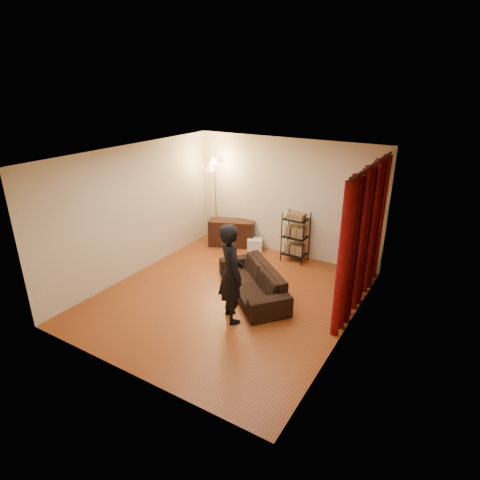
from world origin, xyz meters
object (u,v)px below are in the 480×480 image
Objects in this scene: wire_shelf at (295,237)px; floor_lamp at (216,202)px; storage_boxes at (254,244)px; media_cabinet at (232,233)px; sofa at (253,281)px; person at (231,273)px.

floor_lamp is (-2.07, -0.13, 0.53)m from wire_shelf.
floor_lamp reaches higher than storage_boxes.
storage_boxes is 0.31× the size of wire_shelf.
floor_lamp reaches higher than wire_shelf.
media_cabinet is 0.66m from storage_boxes.
storage_boxes is at bearing -166.19° from wire_shelf.
media_cabinet is (-1.66, 1.88, 0.03)m from sofa.
floor_lamp is at bearing -179.83° from sofa.
wire_shelf is at bearing -22.78° from media_cabinet.
media_cabinet is 1.72m from wire_shelf.
media_cabinet is (-1.75, 2.79, -0.55)m from person.
person is 1.52× the size of wire_shelf.
sofa is 2.17m from storage_boxes.
sofa is 1.80× the size of media_cabinet.
media_cabinet is 0.97× the size of wire_shelf.
wire_shelf is (0.04, 1.87, 0.28)m from sofa.
sofa is 1.15× the size of person.
wire_shelf reaches higher than media_cabinet.
wire_shelf reaches higher than sofa.
wire_shelf is 2.14m from floor_lamp.
person is at bearing -68.29° from storage_boxes.
sofa reaches higher than storage_boxes.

